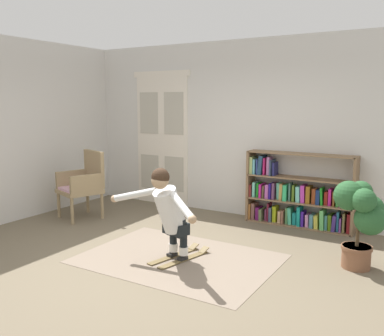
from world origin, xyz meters
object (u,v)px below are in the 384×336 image
at_px(bookshelf, 296,197).
at_px(wicker_chair, 84,183).
at_px(potted_plant, 361,214).
at_px(skis_pair, 180,256).
at_px(person_skier, 168,208).

relative_size(bookshelf, wicker_chair, 1.50).
height_order(potted_plant, skis_pair, potted_plant).
height_order(bookshelf, skis_pair, bookshelf).
relative_size(bookshelf, potted_plant, 1.63).
height_order(skis_pair, person_skier, person_skier).
distance_m(bookshelf, person_skier, 2.43).
distance_m(wicker_chair, skis_pair, 2.55).
distance_m(bookshelf, potted_plant, 1.73).
xyz_separation_m(skis_pair, person_skier, (-0.04, -0.18, 0.64)).
xyz_separation_m(wicker_chair, skis_pair, (2.37, -0.77, -0.56)).
bearing_deg(skis_pair, potted_plant, 22.54).
height_order(wicker_chair, potted_plant, wicker_chair).
xyz_separation_m(bookshelf, potted_plant, (1.14, -1.28, 0.18)).
bearing_deg(person_skier, wicker_chair, 157.66).
xyz_separation_m(bookshelf, person_skier, (-0.83, -2.27, 0.21)).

